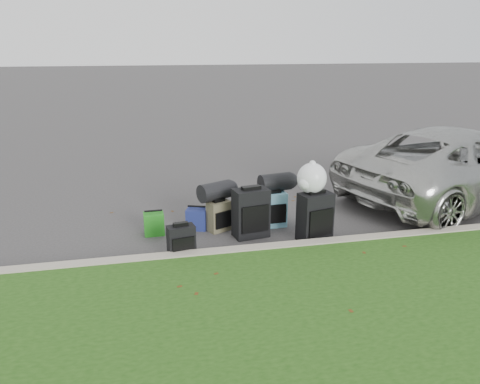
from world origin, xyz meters
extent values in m
plane|color=#383535|center=(0.00, 0.00, 0.00)|extent=(120.00, 120.00, 0.00)
cube|color=#9E937F|center=(0.00, -1.00, 0.07)|extent=(120.00, 0.18, 0.15)
imported|color=#B7B7B2|center=(4.16, 0.62, 0.67)|extent=(5.26, 3.54, 1.34)
cube|color=black|center=(-1.13, -0.80, 0.23)|extent=(0.39, 0.26, 0.45)
cube|color=black|center=(-0.04, -0.29, 0.37)|extent=(0.56, 0.39, 0.74)
cube|color=#46422E|center=(-0.47, 0.04, 0.24)|extent=(0.40, 0.34, 0.47)
cube|color=teal|center=(0.41, 0.03, 0.28)|extent=(0.40, 0.25, 0.55)
cube|color=black|center=(0.84, -0.63, 0.36)|extent=(0.53, 0.39, 0.72)
cube|color=#22821D|center=(-1.46, 0.10, 0.17)|extent=(0.30, 0.24, 0.34)
cube|color=navy|center=(-0.79, 0.18, 0.17)|extent=(0.37, 0.34, 0.33)
cylinder|color=black|center=(-0.50, 0.13, 0.61)|extent=(0.60, 0.48, 0.28)
cylinder|color=black|center=(0.46, 0.13, 0.69)|extent=(0.55, 0.37, 0.29)
sphere|color=white|center=(0.79, -0.57, 0.93)|extent=(0.43, 0.43, 0.43)
camera|label=1|loc=(-1.59, -6.64, 2.77)|focal=35.00mm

